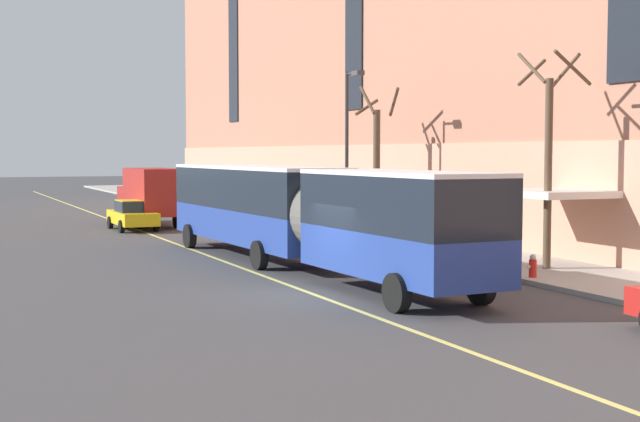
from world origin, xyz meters
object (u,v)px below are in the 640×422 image
Objects in this scene: parked_car_silver_6 at (226,210)px; street_lamp at (349,138)px; parked_car_silver_1 at (450,252)px; taxi_cab at (133,215)px; parked_car_black_5 at (346,232)px; street_tree_far_uptown at (377,163)px; fire_hydrant at (533,266)px; parked_car_champagne_4 at (197,204)px; box_truck at (151,193)px; city_bus at (300,210)px; street_tree_mid_block at (549,155)px.

parked_car_silver_6 is 13.06m from street_lamp.
taxi_cab is at bearing 104.94° from parked_car_silver_1.
taxi_cab is 13.14m from street_lamp.
taxi_cab is (-5.83, 13.34, 0.00)m from parked_car_black_5.
street_lamp is at bearing -81.78° from parked_car_silver_6.
street_tree_far_uptown is 9.55× the size of fire_hydrant.
box_truck is (-4.39, -6.35, 1.00)m from parked_car_champagne_4.
parked_car_silver_6 is 0.62× the size of street_tree_far_uptown.
fire_hydrant is (5.44, -5.61, -1.54)m from city_bus.
parked_car_black_5 is at bearing -117.20° from street_lamp.
taxi_cab is 13.52m from street_tree_far_uptown.
fire_hydrant is at bearing -138.48° from street_tree_mid_block.
taxi_cab reaches higher than fire_hydrant.
parked_car_silver_6 is at bearing -90.87° from parked_car_champagne_4.
parked_car_champagne_4 reaches higher than fire_hydrant.
box_truck is 2.71m from taxi_cab.
city_bus reaches higher than box_truck.
street_tree_mid_block reaches higher than parked_car_black_5.
city_bus is 28.39× the size of fire_hydrant.
street_tree_far_uptown is at bearing 82.80° from fire_hydrant.
street_tree_mid_block is at bearing -83.73° from parked_car_champagne_4.
parked_car_black_5 is at bearing -89.96° from parked_car_champagne_4.
street_tree_mid_block is (9.14, -21.88, 3.14)m from taxi_cab.
parked_car_champagne_4 is 10.24m from taxi_cab.
parked_car_silver_1 is 0.68× the size of street_tree_far_uptown.
parked_car_champagne_4 is (0.10, 29.82, 0.00)m from parked_car_silver_1.
box_truck is 1.00× the size of street_lamp.
street_tree_mid_block is at bearing -81.94° from parked_car_silver_6.
parked_car_silver_1 and parked_car_black_5 have the same top height.
fire_hydrant is at bearing -81.12° from parked_car_black_5.
street_lamp is at bearing 97.90° from street_tree_mid_block.
parked_car_silver_6 is (3.75, 20.08, -1.25)m from city_bus.
parked_car_champagne_4 is 0.67× the size of street_tree_far_uptown.
taxi_cab is at bearing -124.57° from parked_car_champagne_4.
street_lamp is at bearing -84.78° from parked_car_champagne_4.
street_tree_mid_block reaches higher than parked_car_champagne_4.
city_bus is 17.96m from taxi_cab.
parked_car_black_5 and parked_car_silver_6 have the same top height.
city_bus reaches higher than parked_car_silver_6.
parked_car_champagne_4 is 30.66m from street_tree_mid_block.
city_bus is 8.46m from street_tree_mid_block.
street_tree_mid_block reaches higher than fire_hydrant.
parked_car_champagne_4 is 0.62× the size of street_lamp.
street_lamp is at bearing 80.98° from parked_car_silver_1.
parked_car_silver_6 is at bearing 98.06° from street_tree_mid_block.
parked_car_black_5 is 0.64× the size of street_tree_far_uptown.
city_bus is 2.97× the size of street_tree_far_uptown.
box_truck reaches higher than fire_hydrant.
street_lamp reaches higher than taxi_cab.
fire_hydrant is at bearing -45.92° from city_bus.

